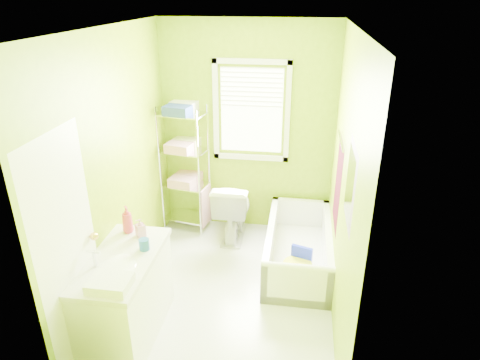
# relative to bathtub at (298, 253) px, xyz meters

# --- Properties ---
(ground) EXTENTS (2.90, 2.90, 0.00)m
(ground) POSITION_rel_bathtub_xyz_m (-0.70, -0.61, -0.16)
(ground) COLOR silver
(ground) RESTS_ON ground
(room_envelope) EXTENTS (2.14, 2.94, 2.62)m
(room_envelope) POSITION_rel_bathtub_xyz_m (-0.70, -0.61, 1.39)
(room_envelope) COLOR #7A9C07
(room_envelope) RESTS_ON ground
(window) EXTENTS (0.92, 0.05, 1.22)m
(window) POSITION_rel_bathtub_xyz_m (-0.65, 0.81, 1.46)
(window) COLOR white
(window) RESTS_ON ground
(door) EXTENTS (0.09, 0.80, 2.00)m
(door) POSITION_rel_bathtub_xyz_m (-1.74, -1.61, 0.84)
(door) COLOR white
(door) RESTS_ON ground
(right_wall_decor) EXTENTS (0.04, 1.48, 1.17)m
(right_wall_decor) POSITION_rel_bathtub_xyz_m (0.34, -0.63, 1.16)
(right_wall_decor) COLOR #440716
(right_wall_decor) RESTS_ON ground
(bathtub) EXTENTS (0.70, 1.51, 0.49)m
(bathtub) POSITION_rel_bathtub_xyz_m (0.00, 0.00, 0.00)
(bathtub) COLOR white
(bathtub) RESTS_ON ground
(toilet) EXTENTS (0.44, 0.76, 0.77)m
(toilet) POSITION_rel_bathtub_xyz_m (-0.83, 0.51, 0.23)
(toilet) COLOR white
(toilet) RESTS_ON ground
(vanity) EXTENTS (0.55, 1.08, 1.07)m
(vanity) POSITION_rel_bathtub_xyz_m (-1.48, -1.30, 0.28)
(vanity) COLOR white
(vanity) RESTS_ON ground
(wire_shelf_unit) EXTENTS (0.60, 0.49, 1.65)m
(wire_shelf_unit) POSITION_rel_bathtub_xyz_m (-1.45, 0.66, 0.85)
(wire_shelf_unit) COLOR silver
(wire_shelf_unit) RESTS_ON ground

